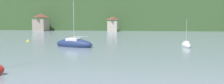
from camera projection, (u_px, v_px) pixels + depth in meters
wooded_hillside at (147, 13)px, 126.41m from camera, size 352.00×56.90×41.93m
shore_building_west at (41, 22)px, 95.84m from camera, size 5.02×6.15×7.13m
shore_building_westcentral at (113, 24)px, 91.23m from camera, size 3.84×5.10×5.83m
sailboat_far_1 at (186, 45)px, 39.15m from camera, size 1.46×4.14×4.92m
sailboat_far_6 at (74, 44)px, 39.28m from camera, size 7.43×4.54×8.08m
mooring_buoy_far at (28, 41)px, 49.74m from camera, size 0.58×0.58×0.58m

